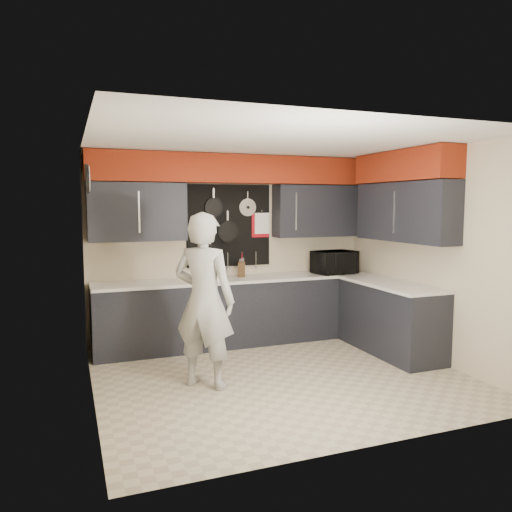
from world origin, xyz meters
name	(u,v)px	position (x,y,z in m)	size (l,w,h in m)	color
ground	(281,376)	(0.00, 0.00, 0.00)	(4.00, 4.00, 0.00)	#B0A788
back_wall_assembly	(236,198)	(0.01, 1.60, 2.01)	(4.00, 0.36, 2.60)	beige
right_wall_assembly	(408,203)	(1.85, 0.26, 1.94)	(0.36, 3.50, 2.60)	beige
left_wall_assembly	(90,266)	(-1.99, 0.02, 1.33)	(0.05, 3.50, 2.60)	beige
base_cabinets	(281,313)	(0.49, 1.13, 0.46)	(3.95, 2.20, 0.92)	black
microwave	(334,262)	(1.43, 1.35, 1.08)	(0.60, 0.40, 0.33)	black
knife_block	(242,269)	(0.06, 1.51, 1.02)	(0.09, 0.09, 0.21)	#331F10
utensil_crock	(217,273)	(-0.32, 1.41, 1.01)	(0.13, 0.13, 0.17)	white
coffee_maker	(215,266)	(-0.33, 1.50, 1.09)	(0.21, 0.24, 0.33)	black
person	(204,300)	(-0.87, 0.02, 0.92)	(0.67, 0.44, 1.84)	#AFAFAD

